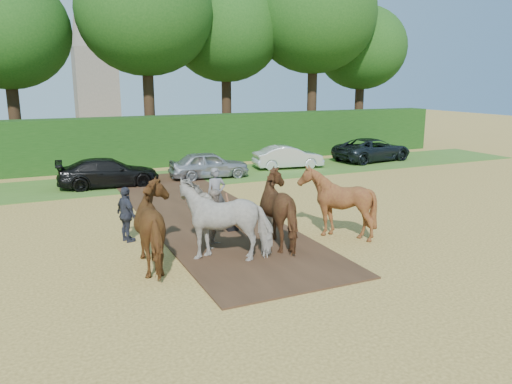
% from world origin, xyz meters
% --- Properties ---
extents(ground, '(120.00, 120.00, 0.00)m').
position_xyz_m(ground, '(0.00, 0.00, 0.00)').
color(ground, gold).
rests_on(ground, ground).
extents(earth_strip, '(4.50, 17.00, 0.05)m').
position_xyz_m(earth_strip, '(1.50, 7.00, 0.03)').
color(earth_strip, '#472D1C').
rests_on(earth_strip, ground).
extents(grass_verge, '(50.00, 5.00, 0.03)m').
position_xyz_m(grass_verge, '(0.00, 14.00, 0.01)').
color(grass_verge, '#38601E').
rests_on(grass_verge, ground).
extents(hedgerow, '(46.00, 1.60, 3.00)m').
position_xyz_m(hedgerow, '(0.00, 18.50, 1.50)').
color(hedgerow, '#14380F').
rests_on(hedgerow, ground).
extents(spectator_near, '(1.12, 1.13, 1.84)m').
position_xyz_m(spectator_near, '(0.70, 2.81, 0.92)').
color(spectator_near, tan).
rests_on(spectator_near, ground).
extents(spectator_far, '(0.75, 1.15, 1.82)m').
position_xyz_m(spectator_far, '(-1.76, 4.46, 0.91)').
color(spectator_far, '#282B35').
rests_on(spectator_far, ground).
extents(plough_team, '(7.72, 5.58, 2.35)m').
position_xyz_m(plough_team, '(1.70, 2.05, 1.17)').
color(plough_team, brown).
rests_on(plough_team, ground).
extents(parked_cars, '(31.44, 3.69, 1.48)m').
position_xyz_m(parked_cars, '(5.00, 14.08, 0.72)').
color(parked_cars, white).
rests_on(parked_cars, ground).
extents(treeline, '(48.70, 10.60, 14.21)m').
position_xyz_m(treeline, '(-1.69, 21.69, 8.97)').
color(treeline, '#382616').
rests_on(treeline, ground).
extents(church, '(5.20, 5.20, 27.00)m').
position_xyz_m(church, '(4.00, 55.00, 13.73)').
color(church, slate).
rests_on(church, ground).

